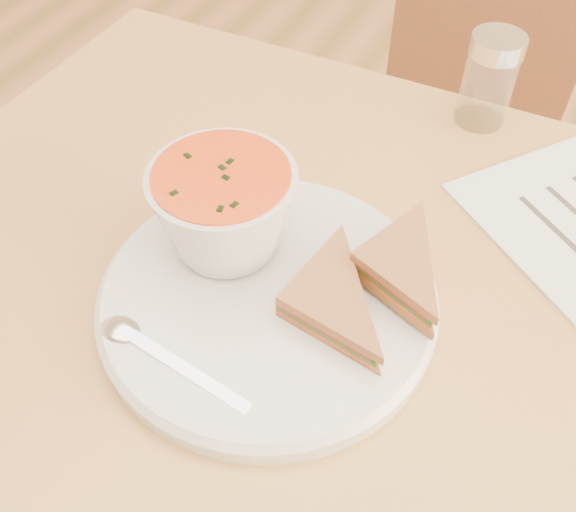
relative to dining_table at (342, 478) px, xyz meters
The scene contains 8 objects.
dining_table is the anchor object (origin of this frame).
chair_far 0.64m from the dining_table, 97.56° to the left, with size 0.36×0.36×0.80m, color #5A2F1B, non-canonical shape.
plate 0.39m from the dining_table, 155.76° to the right, with size 0.30×0.30×0.02m, color silver, non-canonical shape.
soup_bowl 0.46m from the dining_table, behind, with size 0.13×0.13×0.09m, color silver, non-canonical shape.
sandwich_half_a 0.42m from the dining_table, 137.18° to the right, with size 0.10×0.10×0.03m, color #B26B3E, non-canonical shape.
sandwich_half_b 0.42m from the dining_table, 168.04° to the left, with size 0.09×0.09×0.03m, color #B26B3E, non-canonical shape.
spoon 0.43m from the dining_table, 131.25° to the right, with size 0.18×0.04×0.01m, color silver, non-canonical shape.
condiment_shaker 0.53m from the dining_table, 87.76° to the left, with size 0.06×0.06×0.11m, color silver, non-canonical shape.
Camera 1 is at (0.09, -0.34, 1.20)m, focal length 40.00 mm.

